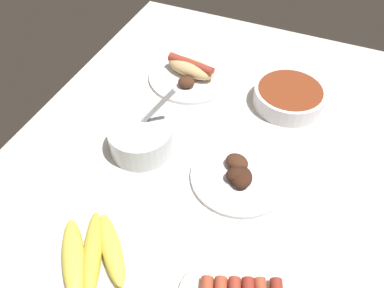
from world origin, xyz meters
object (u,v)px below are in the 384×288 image
object	(u,v)px
bowl_chili	(289,96)
bowl_coleslaw	(141,138)
banana_bunch	(91,254)
plate_hotdog_assembled	(191,72)
plate_grilled_meat	(239,175)

from	to	relation	value
bowl_chili	bowl_coleslaw	world-z (taller)	bowl_coleslaw
banana_bunch	plate_hotdog_assembled	bearing A→B (deg)	4.42
banana_bunch	plate_hotdog_assembled	world-z (taller)	plate_hotdog_assembled
plate_grilled_meat	bowl_coleslaw	distance (cm)	23.17
plate_grilled_meat	plate_hotdog_assembled	world-z (taller)	plate_hotdog_assembled
banana_bunch	plate_hotdog_assembled	xyz separation A→B (cm)	(55.58, 4.30, 0.20)
plate_grilled_meat	plate_hotdog_assembled	bearing A→B (deg)	39.72
bowl_coleslaw	plate_hotdog_assembled	bearing A→B (deg)	-0.09
bowl_chili	bowl_coleslaw	distance (cm)	38.90
bowl_coleslaw	banana_bunch	distance (cm)	27.87
banana_bunch	plate_grilled_meat	bearing A→B (deg)	-33.80
bowl_coleslaw	plate_hotdog_assembled	size ratio (longest dim) A/B	0.69
banana_bunch	bowl_coleslaw	bearing A→B (deg)	8.99
bowl_chili	banana_bunch	size ratio (longest dim) A/B	0.95
bowl_chili	banana_bunch	xyz separation A→B (cm)	(-55.51, 22.58, -0.97)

